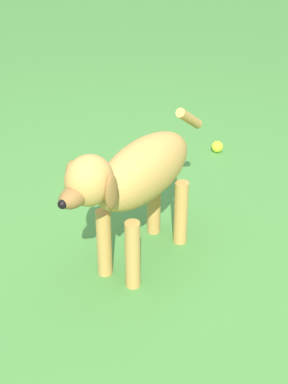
% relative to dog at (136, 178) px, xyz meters
% --- Properties ---
extents(ground, '(14.00, 14.00, 0.00)m').
position_rel_dog_xyz_m(ground, '(-0.01, 0.04, -0.41)').
color(ground, '#478438').
extents(dog, '(0.86, 0.46, 0.63)m').
position_rel_dog_xyz_m(dog, '(0.00, 0.00, 0.00)').
color(dog, '#C69347').
rests_on(dog, ground).
extents(tennis_ball_1, '(0.07, 0.07, 0.07)m').
position_rel_dog_xyz_m(tennis_ball_1, '(1.09, -0.26, -0.38)').
color(tennis_ball_1, '#CBE228').
rests_on(tennis_ball_1, ground).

